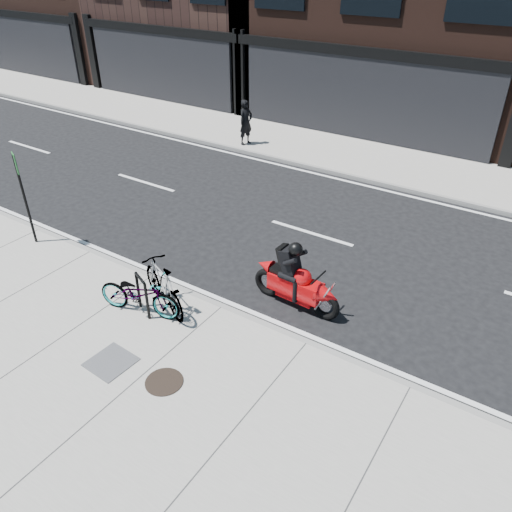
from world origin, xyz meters
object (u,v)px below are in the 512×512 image
Objects in this scene: pedestrian at (246,122)px; utility_grate at (111,362)px; sign_post at (23,191)px; bicycle_rear at (163,286)px; bike_rack at (142,292)px; bicycle_front at (139,294)px; motorcycle at (300,283)px; manhole_cover at (164,382)px.

pedestrian reaches higher than utility_grate.
bicycle_rear is at bearing 21.65° from sign_post.
utility_grate is (0.50, -1.39, -0.50)m from bike_rack.
bike_rack is 1.16× the size of utility_grate.
sign_post is at bearing -69.14° from bicycle_rear.
bicycle_front is 0.76× the size of sign_post.
bike_rack is 0.49× the size of bicycle_front.
bicycle_front is at bearing -145.14° from pedestrian.
bicycle_rear is (0.22, 0.38, 0.02)m from bike_rack.
bicycle_front is at bearing 15.97° from sign_post.
utility_grate is (4.46, -10.87, -0.81)m from pedestrian.
pedestrian is (-6.42, 7.46, 0.32)m from motorcycle.
motorcycle is (2.51, 2.05, 0.03)m from bicycle_front.
utility_grate is (-1.96, -3.41, -0.48)m from motorcycle.
manhole_cover is 6.36m from sign_post.
bike_rack is at bearing -68.50° from bicycle_front.
bicycle_rear is 1.86m from utility_grate.
bike_rack is 0.50× the size of bicycle_rear.
manhole_cover is at bearing -101.91° from motorcycle.
pedestrian reaches higher than motorcycle.
motorcycle reaches higher than utility_grate.
bicycle_front reaches higher than bike_rack.
manhole_cover and utility_grate have the same top height.
utility_grate is (0.28, -1.77, -0.52)m from bicycle_rear.
bicycle_rear is at bearing 131.31° from manhole_cover.
bike_rack is 0.08m from bicycle_front.
bicycle_rear is 2.20m from manhole_cover.
motorcycle is 6.98m from sign_post.
pedestrian is at bearing 8.47° from bicycle_front.
motorcycle reaches higher than bicycle_front.
motorcycle is 1.26× the size of pedestrian.
utility_grate is at bearing -117.39° from motorcycle.
pedestrian is at bearing 112.29° from utility_grate.
pedestrian is (-3.96, 9.48, 0.30)m from bike_rack.
bicycle_front reaches higher than manhole_cover.
pedestrian is 2.47× the size of manhole_cover.
bicycle_front is at bearing -138.20° from motorcycle.
pedestrian is 11.77m from utility_grate.
bike_rack is 1.56m from utility_grate.
sign_post reaches higher than utility_grate.
utility_grate is 5.38m from sign_post.
bicycle_front is 2.10m from manhole_cover.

